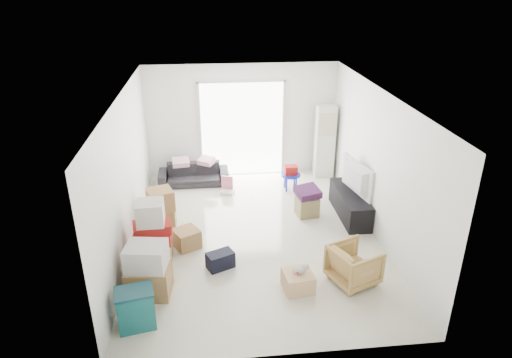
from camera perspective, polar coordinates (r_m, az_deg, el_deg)
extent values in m
cube|color=beige|center=(8.77, -0.09, -7.74)|extent=(4.50, 6.00, 0.24)
cube|color=white|center=(7.64, -0.10, 11.35)|extent=(4.50, 6.00, 0.24)
cube|color=white|center=(11.02, -1.82, 7.45)|extent=(4.50, 0.24, 2.70)
cube|color=white|center=(5.38, 3.48, -11.86)|extent=(4.50, 0.24, 2.70)
cube|color=white|center=(8.21, -16.78, 0.40)|extent=(0.24, 6.00, 2.70)
cube|color=white|center=(8.65, 15.72, 1.75)|extent=(0.24, 6.00, 2.70)
cube|color=white|center=(10.95, -1.75, 6.23)|extent=(2.00, 0.01, 2.30)
cube|color=silver|center=(10.91, -7.02, 6.00)|extent=(0.06, 0.04, 2.30)
cube|color=silver|center=(11.05, 3.46, 6.38)|extent=(0.06, 0.04, 2.30)
cube|color=silver|center=(10.64, -1.82, 12.12)|extent=(2.10, 0.04, 0.06)
cube|color=silver|center=(11.04, 8.58, 4.62)|extent=(0.45, 0.30, 1.75)
cube|color=black|center=(9.47, 11.66, -3.09)|extent=(0.46, 1.55, 0.52)
imported|color=black|center=(9.33, 11.83, -1.27)|extent=(0.86, 1.24, 0.15)
imported|color=#2A2A30|center=(10.77, -7.83, 0.97)|extent=(1.63, 0.49, 0.63)
cube|color=#CF97AC|center=(10.63, -9.43, 2.77)|extent=(0.43, 0.36, 0.12)
cube|color=#CF97AC|center=(10.63, -6.26, 2.98)|extent=(0.50, 0.47, 0.13)
imported|color=tan|center=(7.49, 12.17, -10.24)|extent=(0.85, 0.87, 0.70)
cube|color=#115556|center=(6.86, -14.65, -16.42)|extent=(0.56, 0.44, 0.28)
cube|color=#115556|center=(6.68, -14.90, -14.59)|extent=(0.56, 0.44, 0.28)
cube|color=#0C333D|center=(6.58, -15.05, -13.50)|extent=(0.58, 0.46, 0.04)
cube|color=olive|center=(7.33, -13.22, -12.20)|extent=(0.69, 0.59, 0.48)
cube|color=silver|center=(7.09, -13.55, -9.38)|extent=(0.65, 0.56, 0.38)
cube|color=olive|center=(8.03, -12.58, -8.91)|extent=(0.58, 0.58, 0.42)
cube|color=maroon|center=(7.88, -12.78, -7.07)|extent=(0.63, 0.43, 0.19)
cube|color=maroon|center=(7.79, -12.89, -5.96)|extent=(0.66, 0.50, 0.17)
cube|color=silver|center=(7.65, -13.09, -4.14)|extent=(0.45, 0.43, 0.39)
cube|color=olive|center=(9.10, -11.65, -4.76)|extent=(0.53, 0.44, 0.38)
cube|color=olive|center=(8.92, -11.86, -2.55)|extent=(0.58, 0.58, 0.41)
cube|color=olive|center=(8.38, -8.67, -7.35)|extent=(0.56, 0.56, 0.35)
cube|color=black|center=(7.79, -4.48, -10.08)|extent=(0.51, 0.43, 0.28)
cube|color=#908853|center=(9.38, 6.38, -3.35)|extent=(0.46, 0.46, 0.41)
cube|color=#411A41|center=(9.26, 6.46, -1.84)|extent=(0.54, 0.54, 0.14)
cylinder|color=#101FB3|center=(10.39, 4.36, 0.52)|extent=(0.45, 0.45, 0.04)
cylinder|color=#101FB3|center=(10.59, 4.82, -0.16)|extent=(0.04, 0.04, 0.34)
cylinder|color=#101FB3|center=(10.55, 3.63, -0.22)|extent=(0.04, 0.04, 0.34)
cylinder|color=#101FB3|center=(10.35, 3.83, -0.72)|extent=(0.04, 0.04, 0.34)
cylinder|color=#101FB3|center=(10.39, 5.04, -0.67)|extent=(0.04, 0.04, 0.34)
cube|color=maroon|center=(10.34, 4.38, 1.13)|extent=(0.28, 0.22, 0.20)
cube|color=silver|center=(10.32, -3.56, -1.63)|extent=(0.35, 0.33, 0.07)
cube|color=#D66885|center=(10.33, -3.62, -0.43)|extent=(0.26, 0.13, 0.31)
cube|color=tan|center=(7.32, 5.27, -12.57)|extent=(0.50, 0.50, 0.30)
ellipsoid|color=#B2ADA8|center=(7.20, 5.33, -11.27)|extent=(0.20, 0.14, 0.11)
cube|color=#BC1533|center=(7.20, 5.33, -11.25)|extent=(0.17, 0.16, 0.03)
sphere|color=#B2ADA8|center=(7.23, 6.21, -10.88)|extent=(0.11, 0.11, 0.11)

